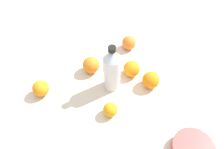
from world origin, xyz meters
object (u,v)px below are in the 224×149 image
Objects in this scene: water_bottle at (112,69)px; orange_2 at (132,69)px; orange_0 at (41,88)px; orange_1 at (110,110)px; orange_5 at (129,43)px; orange_4 at (151,80)px; ceramic_bowl at (193,149)px; orange_3 at (91,65)px.

water_bottle is 0.14m from orange_2.
orange_0 reaches higher than orange_1.
orange_1 is 0.41m from orange_5.
ceramic_bowl is (0.20, 0.27, -0.02)m from orange_4.
orange_3 is (-0.23, 0.11, 0.00)m from orange_0.
orange_0 is 0.49m from orange_4.
orange_4 is 0.27m from orange_5.
orange_2 is (-0.24, -0.03, 0.01)m from orange_1.
orange_1 reaches higher than ceramic_bowl.
orange_3 is 1.03× the size of orange_4.
water_bottle is 3.12× the size of orange_4.
orange_1 is at bearing 17.62° from orange_5.
orange_3 is 0.25m from orange_5.
orange_5 is at bearing -162.38° from orange_1.
orange_2 is 0.19m from orange_5.
water_bottle is at bearing -104.71° from ceramic_bowl.
orange_4 reaches higher than orange_5.
orange_2 is 0.19m from orange_3.
orange_1 is 0.39× the size of ceramic_bowl.
orange_2 is 0.43m from ceramic_bowl.
water_bottle is at bearing -58.52° from orange_4.
orange_0 is 0.42m from orange_2.
water_bottle is 4.03× the size of orange_1.
orange_3 is 0.57m from ceramic_bowl.
orange_0 is 0.47× the size of ceramic_bowl.
orange_3 reaches higher than orange_1.
orange_5 is (-0.39, -0.12, 0.01)m from orange_1.
orange_0 is at bearing -77.56° from orange_1.
ceramic_bowl is (-0.09, 0.66, -0.02)m from orange_0.
orange_4 is at bearing 82.15° from orange_2.
orange_1 is at bearing -86.55° from ceramic_bowl.
orange_0 is at bearing -26.63° from orange_3.
ceramic_bowl is at bearing -32.86° from water_bottle.
orange_1 is at bearing 102.44° from orange_0.
orange_4 is at bearing -127.04° from ceramic_bowl.
orange_0 is at bearing -22.48° from orange_5.
orange_0 is 0.67m from ceramic_bowl.
orange_1 is 0.24m from orange_4.
ceramic_bowl is at bearing 59.93° from orange_2.
water_bottle is 0.19m from orange_4.
orange_5 is 0.47× the size of ceramic_bowl.
water_bottle reaches higher than orange_0.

